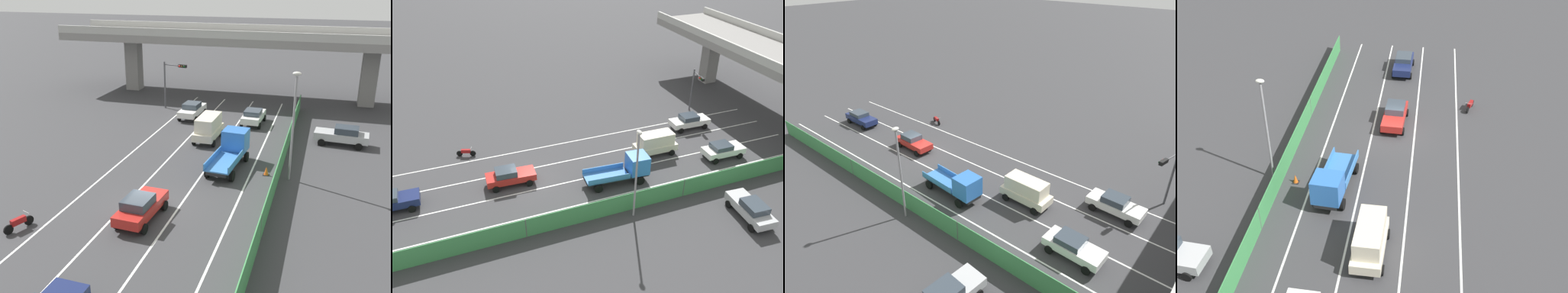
% 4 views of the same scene
% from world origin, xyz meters
% --- Properties ---
extents(ground_plane, '(300.00, 300.00, 0.00)m').
position_xyz_m(ground_plane, '(0.00, 0.00, 0.00)').
color(ground_plane, '#38383A').
extents(lane_line_left_edge, '(0.14, 46.35, 0.01)m').
position_xyz_m(lane_line_left_edge, '(-5.23, 5.17, 0.00)').
color(lane_line_left_edge, silver).
rests_on(lane_line_left_edge, ground).
extents(lane_line_mid_left, '(0.14, 46.35, 0.01)m').
position_xyz_m(lane_line_mid_left, '(-1.74, 5.17, 0.00)').
color(lane_line_mid_left, silver).
rests_on(lane_line_mid_left, ground).
extents(lane_line_mid_right, '(0.14, 46.35, 0.01)m').
position_xyz_m(lane_line_mid_right, '(1.74, 5.17, 0.00)').
color(lane_line_mid_right, silver).
rests_on(lane_line_mid_right, ground).
extents(lane_line_right_edge, '(0.14, 46.35, 0.01)m').
position_xyz_m(lane_line_right_edge, '(5.23, 5.17, 0.00)').
color(lane_line_right_edge, silver).
rests_on(lane_line_right_edge, ground).
extents(green_fence, '(0.10, 42.45, 1.73)m').
position_xyz_m(green_fence, '(7.40, 5.17, 0.87)').
color(green_fence, '#3D8E4C').
rests_on(green_fence, ground).
extents(car_sedan_red, '(2.16, 4.53, 1.66)m').
position_xyz_m(car_sedan_red, '(0.04, -1.56, 0.91)').
color(car_sedan_red, red).
rests_on(car_sedan_red, ground).
extents(car_hatchback_white, '(2.12, 4.57, 1.64)m').
position_xyz_m(car_hatchback_white, '(-3.32, 19.87, 0.90)').
color(car_hatchback_white, silver).
rests_on(car_hatchback_white, ground).
extents(car_van_cream, '(2.10, 4.36, 2.34)m').
position_xyz_m(car_van_cream, '(0.21, 13.44, 1.31)').
color(car_van_cream, beige).
rests_on(car_van_cream, ground).
extents(car_sedan_white, '(2.12, 4.28, 1.56)m').
position_xyz_m(car_sedan_white, '(3.28, 19.49, 0.88)').
color(car_sedan_white, white).
rests_on(car_sedan_white, ground).
extents(flatbed_truck_blue, '(2.52, 6.05, 2.58)m').
position_xyz_m(flatbed_truck_blue, '(3.44, 8.72, 1.32)').
color(flatbed_truck_blue, black).
rests_on(flatbed_truck_blue, ground).
extents(motorcycle, '(0.86, 1.87, 0.93)m').
position_xyz_m(motorcycle, '(-6.40, -4.70, 0.46)').
color(motorcycle, black).
rests_on(motorcycle, ground).
extents(parked_wagon_silver, '(4.72, 2.28, 1.71)m').
position_xyz_m(parked_wagon_silver, '(11.87, 15.75, 0.93)').
color(parked_wagon_silver, '#B2B5B7').
rests_on(parked_wagon_silver, ground).
extents(traffic_light, '(2.87, 0.90, 5.30)m').
position_xyz_m(traffic_light, '(-6.46, 22.43, 3.73)').
color(traffic_light, '#47474C').
rests_on(traffic_light, ground).
extents(street_lamp, '(0.60, 0.36, 8.01)m').
position_xyz_m(street_lamp, '(8.13, 7.00, 4.79)').
color(street_lamp, gray).
rests_on(street_lamp, ground).
extents(traffic_cone, '(0.47, 0.47, 0.67)m').
position_xyz_m(traffic_cone, '(6.41, 7.31, 0.31)').
color(traffic_cone, orange).
rests_on(traffic_cone, ground).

